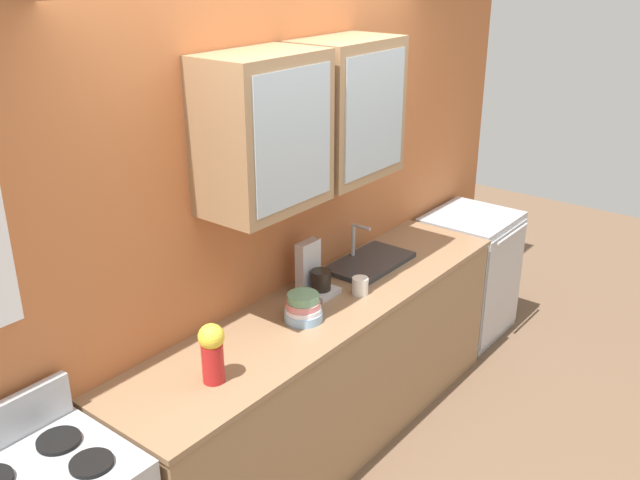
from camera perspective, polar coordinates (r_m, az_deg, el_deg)
name	(u,v)px	position (r m, az deg, el deg)	size (l,w,h in m)	color
ground_plane	(325,442)	(4.29, 0.44, -15.99)	(10.00, 10.00, 0.00)	brown
back_wall_unit	(280,201)	(3.76, -3.26, 3.14)	(4.73, 0.48, 2.60)	#B76638
counter	(326,376)	(4.02, 0.46, -10.89)	(2.71, 0.62, 0.91)	#93704C
sink_faucet	(369,262)	(4.24, 4.01, -1.76)	(0.55, 0.31, 0.24)	#2D2D30
bowl_stack	(303,308)	(3.60, -1.37, -5.53)	(0.20, 0.20, 0.15)	#8CB7E0
vase	(212,351)	(3.11, -8.70, -8.82)	(0.12, 0.12, 0.28)	#B21E1E
cup_near_sink	(360,286)	(3.88, 3.27, -3.70)	(0.13, 0.09, 0.10)	silver
dishwasher	(468,274)	(5.30, 11.83, -2.68)	(0.63, 0.60, 0.91)	#ADAFB5
coffee_maker	(314,274)	(3.87, -0.50, -2.75)	(0.17, 0.20, 0.29)	#B7B7BC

